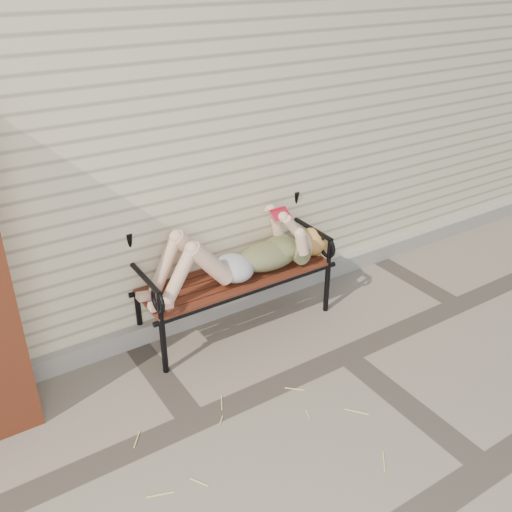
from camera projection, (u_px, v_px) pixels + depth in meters
ground at (345, 355)px, 4.21m from camera, size 80.00×80.00×0.00m
house_wall at (160, 79)px, 5.73m from camera, size 8.00×4.00×3.00m
foundation_strip at (272, 289)px, 4.90m from camera, size 8.00×0.10×0.15m
garden_bench at (229, 254)px, 4.35m from camera, size 1.64×0.65×1.06m
reading_woman at (239, 256)px, 4.25m from camera, size 1.55×0.35×0.49m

